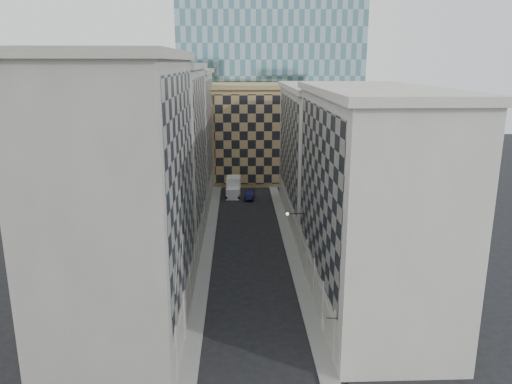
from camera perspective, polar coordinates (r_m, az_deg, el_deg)
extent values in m
cube|color=gray|center=(63.98, -5.52, -6.26)|extent=(1.50, 100.00, 0.15)
cube|color=gray|center=(64.21, 3.93, -6.15)|extent=(1.50, 100.00, 0.15)
cube|color=gray|center=(43.31, -14.93, -1.02)|extent=(10.00, 22.00, 23.00)
cube|color=gray|center=(42.12, -8.57, 0.99)|extent=(0.25, 19.36, 18.00)
cube|color=gray|center=(46.13, -8.13, -12.90)|extent=(0.45, 21.12, 3.20)
cube|color=gray|center=(41.81, -16.02, 14.83)|extent=(10.80, 22.80, 0.70)
cylinder|color=gray|center=(38.75, -9.67, -17.74)|extent=(0.90, 0.90, 4.40)
cylinder|color=gray|center=(43.45, -8.73, -13.87)|extent=(0.90, 0.90, 4.40)
cylinder|color=gray|center=(48.33, -8.00, -10.77)|extent=(0.90, 0.90, 4.40)
cylinder|color=gray|center=(53.33, -7.42, -8.24)|extent=(0.90, 0.90, 4.40)
cube|color=gray|center=(64.51, -10.73, 3.82)|extent=(10.00, 22.00, 22.00)
cube|color=gray|center=(63.70, -6.43, 5.22)|extent=(0.25, 19.36, 17.00)
cube|color=gray|center=(66.35, -6.23, -4.11)|extent=(0.45, 21.12, 3.20)
cube|color=gray|center=(63.42, -11.22, 13.94)|extent=(10.80, 22.80, 0.70)
cylinder|color=gray|center=(58.41, -6.94, -6.15)|extent=(0.90, 0.90, 4.40)
cylinder|color=gray|center=(63.57, -6.55, -4.39)|extent=(0.90, 0.90, 4.40)
cylinder|color=gray|center=(68.78, -6.21, -2.90)|extent=(0.90, 0.90, 4.40)
cylinder|color=gray|center=(74.03, -5.93, -1.62)|extent=(0.90, 0.90, 4.40)
cube|color=gray|center=(86.11, -8.60, 6.24)|extent=(10.00, 22.00, 21.00)
cube|color=gray|center=(85.50, -5.36, 7.30)|extent=(0.25, 19.36, 16.00)
cube|color=gray|center=(87.43, -5.25, 0.52)|extent=(0.45, 21.12, 3.20)
cube|color=gray|center=(85.24, -8.88, 13.47)|extent=(10.80, 22.80, 0.70)
cylinder|color=gray|center=(79.32, -5.68, -0.51)|extent=(0.90, 0.90, 4.40)
cylinder|color=gray|center=(84.63, -5.46, 0.46)|extent=(0.90, 0.90, 4.40)
cylinder|color=gray|center=(89.97, -5.27, 1.32)|extent=(0.90, 0.90, 4.40)
cylinder|color=gray|center=(95.32, -5.10, 2.08)|extent=(0.90, 0.90, 4.40)
cube|color=#BAB3AA|center=(48.10, 12.83, -1.19)|extent=(10.00, 26.00, 20.00)
cube|color=gray|center=(46.69, 7.14, 0.49)|extent=(0.25, 22.88, 15.00)
cube|color=#BAB3AA|center=(50.03, 6.87, -10.57)|extent=(0.45, 24.96, 3.20)
cube|color=#BAB3AA|center=(46.43, 13.56, 11.19)|extent=(10.80, 26.80, 0.70)
cylinder|color=#BAB3AA|center=(40.73, 9.44, -15.98)|extent=(0.90, 0.90, 4.40)
cylinder|color=#BAB3AA|center=(45.20, 8.12, -12.66)|extent=(0.90, 0.90, 4.40)
cylinder|color=#BAB3AA|center=(49.81, 7.06, -9.94)|extent=(0.90, 0.90, 4.40)
cylinder|color=#BAB3AA|center=(54.52, 6.20, -7.68)|extent=(0.90, 0.90, 4.40)
cylinder|color=#BAB3AA|center=(59.31, 5.49, -5.78)|extent=(0.90, 0.90, 4.40)
cube|color=#BAB3AA|center=(73.95, 7.53, 4.13)|extent=(10.00, 28.00, 19.00)
cube|color=gray|center=(73.03, 3.78, 5.29)|extent=(0.25, 24.64, 14.00)
cube|color=#BAB3AA|center=(75.13, 3.72, -1.80)|extent=(0.45, 26.88, 3.20)
cube|color=#BAB3AA|center=(72.82, 7.79, 11.77)|extent=(10.80, 28.80, 0.70)
cube|color=tan|center=(98.71, -0.17, 6.58)|extent=(16.00, 14.00, 18.00)
cube|color=tan|center=(91.69, -0.02, 5.96)|extent=(15.20, 0.25, 16.50)
cube|color=tan|center=(97.84, -0.18, 12.04)|extent=(16.80, 14.80, 0.80)
cube|color=#2B2721|center=(112.04, -1.47, 10.11)|extent=(6.00, 6.00, 28.00)
cube|color=#2B2721|center=(111.85, -1.52, 17.64)|extent=(7.00, 7.00, 1.40)
cylinder|color=gray|center=(37.07, -9.11, -9.11)|extent=(0.10, 2.33, 2.33)
cylinder|color=gray|center=(40.74, -8.45, -6.86)|extent=(0.10, 2.33, 2.33)
cylinder|color=black|center=(56.56, 4.51, -2.50)|extent=(1.80, 0.08, 0.08)
sphere|color=#FFE5B2|center=(56.47, 3.61, -2.51)|extent=(0.36, 0.36, 0.36)
cube|color=silver|center=(85.86, -2.66, -0.15)|extent=(2.39, 2.59, 1.86)
cube|color=silver|center=(88.29, -2.57, 0.71)|extent=(2.56, 3.84, 3.21)
cylinder|color=black|center=(85.24, -3.38, -0.60)|extent=(0.35, 0.95, 0.93)
cylinder|color=black|center=(85.13, -1.99, -0.60)|extent=(0.35, 0.95, 0.93)
cylinder|color=black|center=(89.84, -3.18, 0.20)|extent=(0.35, 0.95, 0.93)
cylinder|color=black|center=(89.73, -1.86, 0.20)|extent=(0.35, 0.95, 0.93)
imported|color=#0E0F33|center=(85.54, -0.74, -0.34)|extent=(2.03, 4.55, 1.45)
cylinder|color=black|center=(38.89, 8.70, -14.07)|extent=(0.88, 0.17, 0.06)
cube|color=tan|center=(38.98, 7.63, -14.70)|extent=(0.16, 0.78, 0.77)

